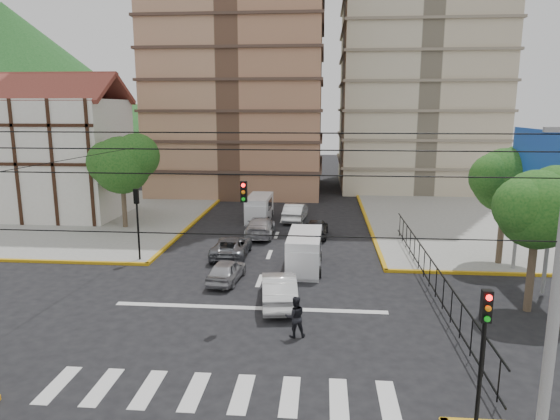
# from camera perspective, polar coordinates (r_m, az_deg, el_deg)

# --- Properties ---
(ground) EXTENTS (160.00, 160.00, 0.00)m
(ground) POSITION_cam_1_polar(r_m,az_deg,el_deg) (23.07, -3.94, -12.25)
(ground) COLOR black
(ground) RESTS_ON ground
(sidewalk_nw) EXTENTS (26.00, 26.00, 0.15)m
(sidewalk_nw) POSITION_cam_1_polar(r_m,az_deg,el_deg) (47.94, -24.34, -0.54)
(sidewalk_nw) COLOR gray
(sidewalk_nw) RESTS_ON ground
(sidewalk_ne) EXTENTS (26.00, 26.00, 0.15)m
(sidewalk_ne) POSITION_cam_1_polar(r_m,az_deg,el_deg) (45.06, 26.50, -1.45)
(sidewalk_ne) COLOR gray
(sidewalk_ne) RESTS_ON ground
(crosswalk_stripes) EXTENTS (12.00, 2.40, 0.01)m
(crosswalk_stripes) POSITION_cam_1_polar(r_m,az_deg,el_deg) (17.84, -7.07, -19.99)
(crosswalk_stripes) COLOR silver
(crosswalk_stripes) RESTS_ON ground
(stop_line) EXTENTS (13.00, 0.40, 0.01)m
(stop_line) POSITION_cam_1_polar(r_m,az_deg,el_deg) (24.16, -3.49, -11.10)
(stop_line) COLOR silver
(stop_line) RESTS_ON ground
(tudor_building) EXTENTS (10.80, 8.05, 12.23)m
(tudor_building) POSITION_cam_1_polar(r_m,az_deg,el_deg) (46.73, -23.79, 5.65)
(tudor_building) COLOR silver
(tudor_building) RESTS_ON ground
(distant_hill) EXTENTS (70.00, 70.00, 28.00)m
(distant_hill) POSITION_cam_1_polar(r_m,az_deg,el_deg) (108.06, -28.52, 12.76)
(distant_hill) COLOR #194C19
(distant_hill) RESTS_ON ground
(park_fence) EXTENTS (0.10, 22.50, 1.66)m
(park_fence) POSITION_cam_1_polar(r_m,az_deg,el_deg) (27.58, 16.64, -8.65)
(park_fence) COLOR black
(park_fence) RESTS_ON ground
(billboard) EXTENTS (0.36, 6.20, 8.10)m
(billboard) POSITION_cam_1_polar(r_m,az_deg,el_deg) (29.23, 27.28, 3.79)
(billboard) COLOR slate
(billboard) RESTS_ON ground
(tree_park_a) EXTENTS (4.41, 3.60, 6.83)m
(tree_park_a) POSITION_cam_1_polar(r_m,az_deg,el_deg) (25.20, 27.55, 0.43)
(tree_park_a) COLOR #473828
(tree_park_a) RESTS_ON ground
(tree_park_c) EXTENTS (4.65, 3.80, 7.25)m
(tree_park_c) POSITION_cam_1_polar(r_m,az_deg,el_deg) (31.97, 24.55, 3.41)
(tree_park_c) COLOR #473828
(tree_park_c) RESTS_ON ground
(tree_tudor) EXTENTS (5.39, 4.40, 7.43)m
(tree_tudor) POSITION_cam_1_polar(r_m,az_deg,el_deg) (40.09, -17.53, 5.22)
(tree_tudor) COLOR #473828
(tree_tudor) RESTS_ON ground
(traffic_light_se) EXTENTS (0.28, 0.22, 4.40)m
(traffic_light_se) POSITION_cam_1_polar(r_m,az_deg,el_deg) (15.11, 22.22, -13.61)
(traffic_light_se) COLOR black
(traffic_light_se) RESTS_ON ground
(traffic_light_nw) EXTENTS (0.28, 0.22, 4.40)m
(traffic_light_nw) POSITION_cam_1_polar(r_m,az_deg,el_deg) (31.35, -16.01, -0.26)
(traffic_light_nw) COLOR black
(traffic_light_nw) RESTS_ON ground
(traffic_light_hanging) EXTENTS (18.00, 9.12, 0.92)m
(traffic_light_hanging) POSITION_cam_1_polar(r_m,az_deg,el_deg) (19.40, -5.10, 1.40)
(traffic_light_hanging) COLOR black
(traffic_light_hanging) RESTS_ON ground
(utility_pole_se) EXTENTS (1.40, 0.28, 9.00)m
(utility_pole_se) POSITION_cam_1_polar(r_m,az_deg,el_deg) (13.88, 29.00, -9.11)
(utility_pole_se) COLOR slate
(utility_pole_se) RESTS_ON ground
(van_right_lane) EXTENTS (2.02, 4.78, 2.14)m
(van_right_lane) POSITION_cam_1_polar(r_m,az_deg,el_deg) (29.11, 2.78, -4.93)
(van_right_lane) COLOR silver
(van_right_lane) RESTS_ON ground
(van_left_lane) EXTENTS (1.97, 4.66, 2.08)m
(van_left_lane) POSITION_cam_1_polar(r_m,az_deg,el_deg) (41.68, -2.42, 0.12)
(van_left_lane) COLOR silver
(van_left_lane) RESTS_ON ground
(car_silver_front_left) EXTENTS (1.86, 3.80, 1.25)m
(car_silver_front_left) POSITION_cam_1_polar(r_m,az_deg,el_deg) (27.50, -6.13, -6.90)
(car_silver_front_left) COLOR #A6A5AA
(car_silver_front_left) RESTS_ON ground
(car_white_front_right) EXTENTS (2.19, 4.78, 1.52)m
(car_white_front_right) POSITION_cam_1_polar(r_m,az_deg,el_deg) (24.29, -0.13, -9.03)
(car_white_front_right) COLOR white
(car_white_front_right) RESTS_ON ground
(car_grey_mid_left) EXTENTS (2.19, 4.71, 1.30)m
(car_grey_mid_left) POSITION_cam_1_polar(r_m,az_deg,el_deg) (31.98, -5.56, -4.16)
(car_grey_mid_left) COLOR slate
(car_grey_mid_left) RESTS_ON ground
(car_silver_rear_left) EXTENTS (2.14, 4.95, 1.42)m
(car_silver_rear_left) POSITION_cam_1_polar(r_m,az_deg,el_deg) (36.85, -2.29, -1.89)
(car_silver_rear_left) COLOR #B2B1B6
(car_silver_rear_left) RESTS_ON ground
(car_darkgrey_mid_right) EXTENTS (1.81, 4.05, 1.35)m
(car_darkgrey_mid_right) POSITION_cam_1_polar(r_m,az_deg,el_deg) (36.64, 4.20, -2.05)
(car_darkgrey_mid_right) COLOR #252528
(car_darkgrey_mid_right) RESTS_ON ground
(car_white_rear_right) EXTENTS (1.98, 4.67, 1.50)m
(car_white_rear_right) POSITION_cam_1_polar(r_m,az_deg,el_deg) (41.74, 1.75, -0.23)
(car_white_rear_right) COLOR white
(car_white_rear_right) RESTS_ON ground
(pedestrian_crosswalk) EXTENTS (0.98, 0.85, 1.75)m
(pedestrian_crosswalk) POSITION_cam_1_polar(r_m,az_deg,el_deg) (21.02, 1.74, -12.10)
(pedestrian_crosswalk) COLOR black
(pedestrian_crosswalk) RESTS_ON ground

